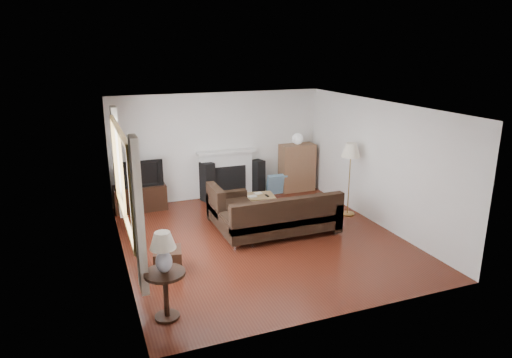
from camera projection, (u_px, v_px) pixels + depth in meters
name	position (u px, v px, depth m)	size (l,w,h in m)	color
room	(262.00, 175.00, 8.27)	(5.10, 5.60, 2.54)	#511E12
window	(122.00, 176.00, 7.16)	(0.12, 2.74, 1.54)	olive
curtain_near	(139.00, 216.00, 5.85)	(0.10, 0.35, 2.10)	white
curtain_far	(118.00, 162.00, 8.58)	(0.10, 0.35, 2.10)	white
fireplace	(227.00, 174.00, 10.87)	(1.40, 0.26, 1.15)	white
tv_stand	(140.00, 198.00, 10.09)	(1.11, 0.50, 0.56)	black
television	(138.00, 173.00, 9.93)	(1.02, 0.13, 0.59)	black
speaker_left	(207.00, 182.00, 10.64)	(0.26, 0.31, 0.92)	black
speaker_right	(258.00, 178.00, 11.10)	(0.24, 0.29, 0.86)	black
bookshelf	(297.00, 168.00, 11.38)	(0.86, 0.41, 1.18)	brown
globe_lamp	(298.00, 139.00, 11.18)	(0.27, 0.27, 0.27)	white
sectional_sofa	(281.00, 216.00, 8.70)	(2.44, 1.78, 0.79)	black
coffee_table	(251.00, 204.00, 9.92)	(1.01, 0.55, 0.39)	olive
footstool	(168.00, 260.00, 7.35)	(0.44, 0.44, 0.37)	black
floor_lamp	(349.00, 180.00, 9.66)	(0.40, 0.40, 1.57)	#A67E39
side_table	(166.00, 295.00, 6.03)	(0.54, 0.54, 0.68)	black
table_lamp	(163.00, 253.00, 5.86)	(0.34, 0.34, 0.55)	silver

